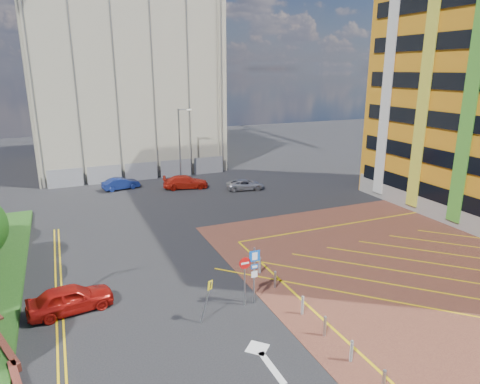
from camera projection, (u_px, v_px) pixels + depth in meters
ground at (253, 314)px, 21.94m from camera, size 140.00×140.00×0.00m
forecourt at (452, 266)px, 27.23m from camera, size 26.00×26.00×0.02m
lamp_back at (180, 142)px, 47.00m from camera, size 1.53×0.16×8.00m
sign_cluster at (251, 271)px, 22.38m from camera, size 1.17×0.12×3.20m
warning_sign at (208, 296)px, 20.89m from camera, size 0.76×0.42×2.25m
bollard_row at (309, 313)px, 21.21m from camera, size 0.14×11.14×0.90m
construction_building at (122, 78)px, 54.22m from camera, size 21.20×19.20×22.00m
construction_fence at (150, 171)px, 48.54m from camera, size 21.60×0.06×2.00m
car_red_left at (71, 298)px, 22.04m from camera, size 4.44×2.27×1.45m
car_blue_back at (121, 184)px, 44.50m from camera, size 3.96×1.99×1.25m
car_red_back at (186, 182)px, 44.91m from camera, size 4.97×2.82×1.36m
car_silver_back at (245, 185)px, 44.44m from camera, size 4.15×2.46×1.08m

